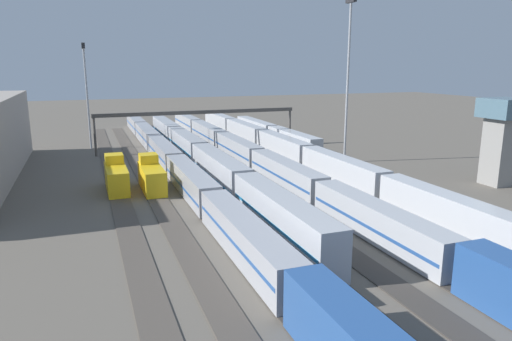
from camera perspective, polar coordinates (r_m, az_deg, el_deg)
The scene contains 21 objects.
ground_plane at distance 79.40m, azimuth -2.41°, elevation -0.61°, with size 400.00×400.00×0.00m, color #60594F.
track_bed_0 at distance 87.48m, azimuth 10.14°, elevation 0.50°, with size 140.00×2.80×0.12m, color #3D3833.
track_bed_1 at distance 85.08m, azimuth 7.23°, elevation 0.25°, with size 140.00×2.80×0.12m, color #4C443D.
track_bed_2 at distance 82.93m, azimuth 4.17°, elevation -0.01°, with size 140.00×2.80×0.12m, color #3D3833.
track_bed_3 at distance 81.02m, azimuth 0.95°, elevation -0.28°, with size 140.00×2.80×0.12m, color #3D3833.
track_bed_4 at distance 79.38m, azimuth -2.41°, elevation -0.57°, with size 140.00×2.80×0.12m, color #3D3833.
track_bed_5 at distance 78.03m, azimuth -5.91°, elevation -0.86°, with size 140.00×2.80×0.12m, color #3D3833.
track_bed_6 at distance 76.98m, azimuth -9.51°, elevation -1.17°, with size 140.00×2.80×0.12m, color #3D3833.
track_bed_7 at distance 76.25m, azimuth -13.20°, elevation -1.47°, with size 140.00×2.80×0.12m, color #4C443D.
track_bed_8 at distance 75.84m, azimuth -16.94°, elevation -1.77°, with size 140.00×2.80×0.12m, color #4C443D.
train_on_track_0 at distance 115.62m, azimuth 2.06°, elevation 4.67°, with size 47.20×3.06×3.80m.
train_on_track_8 at distance 72.36m, azimuth -16.89°, elevation -0.74°, with size 10.00×3.00×5.00m.
train_on_track_6 at distance 81.37m, azimuth -10.24°, elevation 1.01°, with size 139.00×3.06×4.40m.
train_on_track_1 at distance 88.16m, azimuth 6.07°, elevation 2.05°, with size 139.00×3.00×4.40m.
train_on_track_7 at distance 71.19m, azimuth -12.79°, elevation -0.72°, with size 10.00×3.00×5.00m.
train_on_track_5 at distance 82.72m, azimuth -6.91°, elevation 1.69°, with size 95.60×3.06×5.00m.
train_on_track_3 at distance 84.95m, azimuth -0.21°, elevation 1.70°, with size 139.00×3.06×4.40m.
light_mast_0 at distance 90.06m, azimuth 11.37°, elevation 13.14°, with size 2.80×0.70×30.84m.
light_mast_1 at distance 110.28m, azimuth -20.28°, elevation 10.36°, with size 2.80×0.70×23.28m.
signal_gantry at distance 103.45m, azimuth -7.06°, elevation 6.83°, with size 0.70×45.00×8.80m.
control_tower at distance 81.38m, azimuth 28.14°, elevation 3.90°, with size 6.00×6.00×13.59m.
Camera 1 is at (-73.47, 23.76, 18.47)m, focal length 32.35 mm.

